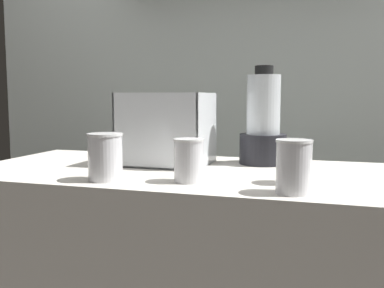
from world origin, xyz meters
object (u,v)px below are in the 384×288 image
object	(u,v)px
juice_cup_orange_right	(297,164)
juice_cup_orange_far_left	(105,160)
juice_cup_pomegranate_left	(189,162)
blender_pitcher	(263,126)
juice_cup_carrot_middle	(293,170)
carrot_display_bin	(167,143)

from	to	relation	value
juice_cup_orange_right	juice_cup_orange_far_left	bearing A→B (deg)	-167.79
juice_cup_pomegranate_left	juice_cup_orange_right	size ratio (longest dim) A/B	1.00
juice_cup_orange_far_left	juice_cup_orange_right	size ratio (longest dim) A/B	1.11
juice_cup_orange_far_left	juice_cup_pomegranate_left	bearing A→B (deg)	11.44
juice_cup_orange_far_left	juice_cup_pomegranate_left	world-z (taller)	juice_cup_orange_far_left
juice_cup_orange_right	blender_pitcher	bearing A→B (deg)	112.82
juice_cup_pomegranate_left	juice_cup_orange_right	distance (m)	0.28
juice_cup_pomegranate_left	juice_cup_carrot_middle	distance (m)	0.28
carrot_display_bin	juice_cup_carrot_middle	bearing A→B (deg)	-37.43
juice_cup_orange_far_left	juice_cup_carrot_middle	distance (m)	0.49
carrot_display_bin	juice_cup_pomegranate_left	bearing A→B (deg)	-59.20
carrot_display_bin	juice_cup_orange_right	size ratio (longest dim) A/B	2.46
juice_cup_orange_far_left	juice_cup_pomegranate_left	xyz separation A→B (m)	(0.22, 0.04, -0.00)
blender_pitcher	juice_cup_orange_right	bearing A→B (deg)	-67.18
blender_pitcher	juice_cup_orange_far_left	size ratio (longest dim) A/B	2.57
blender_pitcher	juice_cup_orange_far_left	distance (m)	0.56
blender_pitcher	juice_cup_pomegranate_left	xyz separation A→B (m)	(-0.14, -0.37, -0.07)
juice_cup_orange_far_left	juice_cup_orange_right	bearing A→B (deg)	12.21
carrot_display_bin	juice_cup_orange_right	xyz separation A→B (m)	(0.44, -0.21, -0.02)
juice_cup_pomegranate_left	juice_cup_carrot_middle	bearing A→B (deg)	-12.56
carrot_display_bin	juice_cup_orange_right	bearing A→B (deg)	-25.69
juice_cup_carrot_middle	juice_cup_orange_right	size ratio (longest dim) A/B	1.10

